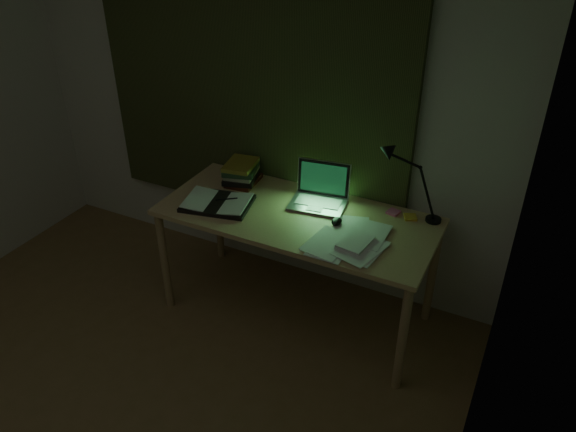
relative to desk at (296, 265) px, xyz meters
name	(u,v)px	position (x,y,z in m)	size (l,w,h in m)	color
wall_back	(253,100)	(-0.54, 0.45, 0.87)	(3.50, 0.00, 2.50)	silver
curtain	(249,72)	(-0.54, 0.41, 1.07)	(2.20, 0.06, 2.00)	#2F381C
desk	(296,265)	(0.00, 0.00, 0.00)	(1.68, 0.73, 0.76)	tan
laptop	(318,189)	(0.07, 0.15, 0.50)	(0.34, 0.38, 0.24)	#ACACB0
open_textbook	(218,203)	(-0.49, -0.12, 0.40)	(0.41, 0.29, 0.04)	white
book_stack	(241,172)	(-0.50, 0.20, 0.46)	(0.20, 0.24, 0.16)	white
loose_papers	(349,239)	(0.38, -0.12, 0.39)	(0.33, 0.35, 0.02)	white
mouse	(337,221)	(0.25, 0.01, 0.40)	(0.06, 0.09, 0.03)	black
sticky_yellow	(410,217)	(0.62, 0.26, 0.39)	(0.07, 0.07, 0.02)	gold
sticky_pink	(393,212)	(0.52, 0.27, 0.39)	(0.07, 0.07, 0.01)	pink
desk_lamp	(439,184)	(0.75, 0.29, 0.63)	(0.34, 0.26, 0.50)	black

